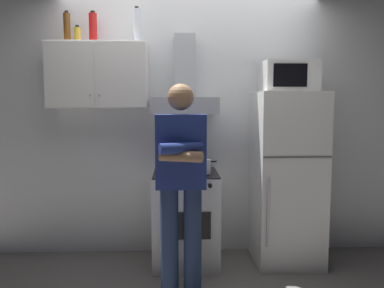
{
  "coord_description": "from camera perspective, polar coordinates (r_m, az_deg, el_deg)",
  "views": [
    {
      "loc": [
        -0.13,
        -3.22,
        1.48
      ],
      "look_at": [
        0.0,
        0.0,
        1.15
      ],
      "focal_mm": 35.59,
      "sensor_mm": 36.0,
      "label": 1
    }
  ],
  "objects": [
    {
      "name": "ground_plane",
      "position": [
        3.55,
        0.0,
        -18.83
      ],
      "size": [
        7.0,
        7.0,
        0.0
      ],
      "primitive_type": "plane",
      "color": "slate"
    },
    {
      "name": "back_wall_tiled",
      "position": [
        3.83,
        -0.37,
        3.88
      ],
      "size": [
        4.8,
        0.1,
        2.7
      ],
      "primitive_type": "cube",
      "color": "white",
      "rests_on": "ground_plane"
    },
    {
      "name": "upper_cabinet",
      "position": [
        3.68,
        -13.81,
        9.88
      ],
      "size": [
        0.9,
        0.37,
        0.6
      ],
      "color": "white"
    },
    {
      "name": "stove_oven",
      "position": [
        3.62,
        -0.97,
        -10.96
      ],
      "size": [
        0.6,
        0.62,
        0.87
      ],
      "color": "white",
      "rests_on": "ground_plane"
    },
    {
      "name": "range_hood",
      "position": [
        3.6,
        -1.05,
        7.7
      ],
      "size": [
        0.6,
        0.44,
        0.75
      ],
      "color": "#B7BABF"
    },
    {
      "name": "refrigerator",
      "position": [
        3.68,
        14.01,
        -4.98
      ],
      "size": [
        0.6,
        0.62,
        1.6
      ],
      "color": "white",
      "rests_on": "ground_plane"
    },
    {
      "name": "microwave",
      "position": [
        3.65,
        14.29,
        9.75
      ],
      "size": [
        0.48,
        0.37,
        0.28
      ],
      "color": "silver",
      "rests_on": "refrigerator"
    },
    {
      "name": "person_standing",
      "position": [
        2.92,
        -1.68,
        -5.58
      ],
      "size": [
        0.38,
        0.33,
        1.64
      ],
      "color": "navy",
      "rests_on": "ground_plane"
    },
    {
      "name": "cooking_pot",
      "position": [
        3.4,
        1.26,
        -3.36
      ],
      "size": [
        0.29,
        0.19,
        0.12
      ],
      "color": "#B7BABF",
      "rests_on": "stove_oven"
    },
    {
      "name": "bottle_vodka_clear",
      "position": [
        3.7,
        -8.27,
        17.12
      ],
      "size": [
        0.07,
        0.07,
        0.33
      ],
      "color": "silver",
      "rests_on": "upper_cabinet"
    },
    {
      "name": "bottle_beer_brown",
      "position": [
        3.76,
        -18.23,
        16.28
      ],
      "size": [
        0.06,
        0.06,
        0.27
      ],
      "color": "brown",
      "rests_on": "upper_cabinet"
    },
    {
      "name": "bottle_spice_jar",
      "position": [
        3.74,
        -16.8,
        15.43
      ],
      "size": [
        0.06,
        0.06,
        0.15
      ],
      "color": "gold",
      "rests_on": "upper_cabinet"
    },
    {
      "name": "bottle_soda_red",
      "position": [
        3.76,
        -14.61,
        16.49
      ],
      "size": [
        0.07,
        0.07,
        0.29
      ],
      "color": "red",
      "rests_on": "upper_cabinet"
    }
  ]
}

